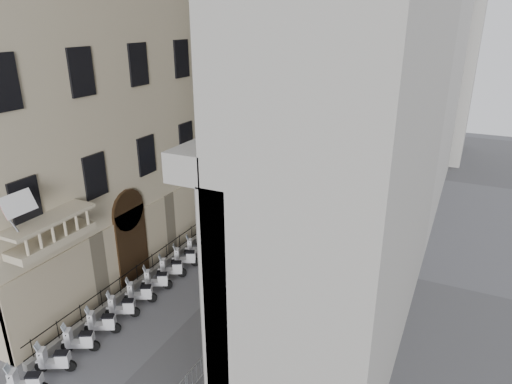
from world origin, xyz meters
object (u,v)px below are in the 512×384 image
info_kiosk (210,219)px  pedestrian_a (312,195)px  pedestrian_b (344,166)px  street_lamp (267,141)px  security_tent (242,177)px

info_kiosk → pedestrian_a: pedestrian_a is taller
pedestrian_a → pedestrian_b: bearing=-71.4°
pedestrian_b → street_lamp: bearing=92.4°
street_lamp → pedestrian_b: size_ratio=4.21×
security_tent → pedestrian_a: (4.39, 3.73, -2.07)m
street_lamp → pedestrian_a: size_ratio=4.01×
pedestrian_a → pedestrian_b: pedestrian_a is taller
pedestrian_a → street_lamp: bearing=6.7°
street_lamp → info_kiosk: size_ratio=4.07×
street_lamp → pedestrian_a: 5.95m
pedestrian_a → security_tent: bearing=60.6°
street_lamp → pedestrian_a: bearing=-15.3°
street_lamp → info_kiosk: (-0.47, -8.57, -3.73)m
pedestrian_a → pedestrian_b: size_ratio=1.05×
pedestrian_b → info_kiosk: bearing=106.4°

